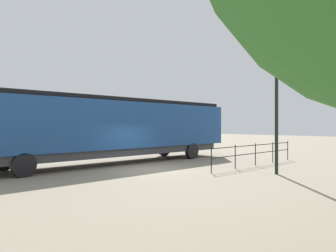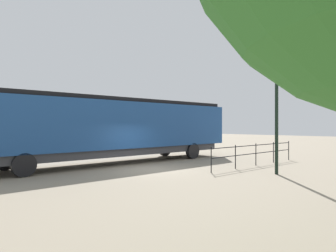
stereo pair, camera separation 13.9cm
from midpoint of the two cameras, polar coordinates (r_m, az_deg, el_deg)
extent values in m
plane|color=gray|center=(16.95, -3.04, -7.86)|extent=(120.00, 120.00, 0.00)
cube|color=navy|center=(19.61, -9.80, 0.19)|extent=(3.17, 17.85, 2.75)
cube|color=black|center=(24.53, 4.84, -0.79)|extent=(3.04, 2.97, 1.93)
cube|color=black|center=(19.67, -9.80, 4.55)|extent=(2.85, 17.14, 0.24)
cube|color=#38383D|center=(19.67, -9.79, -4.48)|extent=(2.85, 16.43, 0.45)
cylinder|color=black|center=(24.36, -0.41, -4.12)|extent=(0.30, 1.10, 1.10)
cylinder|color=black|center=(22.35, 4.63, -4.51)|extent=(0.30, 1.10, 1.10)
cylinder|color=black|center=(18.58, -27.26, -5.46)|extent=(0.30, 1.10, 1.10)
cylinder|color=black|center=(15.86, -24.35, -6.42)|extent=(0.30, 1.10, 1.10)
cylinder|color=black|center=(16.14, 19.23, 4.02)|extent=(0.16, 0.16, 6.90)
sphere|color=silver|center=(16.78, 19.24, 16.49)|extent=(0.60, 0.60, 0.60)
cube|color=black|center=(19.30, 15.77, -3.35)|extent=(0.04, 8.32, 0.04)
cube|color=black|center=(19.33, 15.77, -4.76)|extent=(0.04, 8.32, 0.04)
cylinder|color=black|center=(15.92, 8.05, -6.04)|extent=(0.05, 0.05, 1.29)
cylinder|color=black|center=(17.59, 12.29, -5.45)|extent=(0.05, 0.05, 1.29)
cylinder|color=black|center=(19.34, 15.77, -4.95)|extent=(0.05, 0.05, 1.29)
cylinder|color=black|center=(21.14, 18.67, -4.52)|extent=(0.05, 0.05, 1.29)
cylinder|color=black|center=(23.00, 21.10, -4.15)|extent=(0.05, 0.05, 1.29)
camera|label=1|loc=(0.07, -89.76, 0.00)|focal=33.79mm
camera|label=2|loc=(0.07, 90.24, 0.00)|focal=33.79mm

